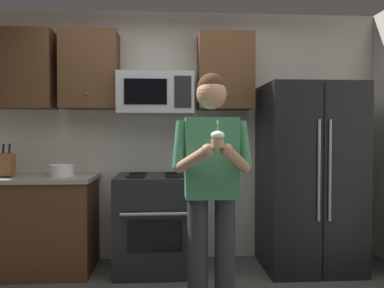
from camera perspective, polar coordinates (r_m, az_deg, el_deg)
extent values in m
cube|color=beige|center=(4.04, -3.23, 1.24)|extent=(4.40, 0.10, 2.60)
cube|color=black|center=(3.75, -5.49, -11.74)|extent=(0.76, 0.66, 0.92)
cube|color=black|center=(3.44, -5.67, -13.68)|extent=(0.48, 0.01, 0.28)
cylinder|color=#99999E|center=(3.37, -5.69, -10.51)|extent=(0.60, 0.03, 0.03)
cylinder|color=black|center=(3.54, -8.50, -4.89)|extent=(0.18, 0.18, 0.01)
cylinder|color=black|center=(3.53, -2.65, -4.89)|extent=(0.18, 0.18, 0.01)
cylinder|color=black|center=(3.82, -8.15, -4.41)|extent=(0.18, 0.18, 0.01)
cylinder|color=black|center=(3.81, -2.73, -4.41)|extent=(0.18, 0.18, 0.01)
cube|color=#9EA0A5|center=(3.79, -5.49, 7.57)|extent=(0.74, 0.40, 0.40)
cube|color=black|center=(3.59, -7.04, 7.90)|extent=(0.40, 0.01, 0.24)
cube|color=black|center=(3.59, -1.40, 7.91)|extent=(0.16, 0.01, 0.30)
cube|color=black|center=(3.89, 17.22, -4.75)|extent=(0.90, 0.72, 1.80)
cylinder|color=gray|center=(3.51, 18.67, -3.80)|extent=(0.02, 0.02, 0.90)
cylinder|color=gray|center=(3.55, 20.16, -3.75)|extent=(0.02, 0.02, 0.90)
cube|color=black|center=(3.55, 19.34, -5.37)|extent=(0.01, 0.01, 1.74)
cube|color=#4C301C|center=(4.15, -25.48, 10.09)|extent=(0.80, 0.34, 0.76)
sphere|color=brown|center=(3.96, -26.41, 6.87)|extent=(0.03, 0.03, 0.03)
cube|color=#4C301C|center=(3.94, -15.13, 10.66)|extent=(0.55, 0.34, 0.76)
sphere|color=brown|center=(3.74, -15.65, 7.30)|extent=(0.03, 0.03, 0.03)
cube|color=#4C301C|center=(3.91, 5.01, 10.78)|extent=(0.55, 0.34, 0.76)
sphere|color=brown|center=(3.70, 5.43, 7.40)|extent=(0.03, 0.03, 0.03)
cube|color=#4C301C|center=(4.03, -24.67, -11.23)|extent=(1.40, 0.62, 0.88)
cube|color=gray|center=(3.95, -24.75, -4.72)|extent=(1.44, 0.66, 0.04)
cube|color=brown|center=(3.94, -26.48, -2.87)|extent=(0.16, 0.15, 0.24)
cylinder|color=black|center=(3.91, -26.63, -0.63)|extent=(0.02, 0.04, 0.09)
cylinder|color=black|center=(3.89, -25.88, -0.63)|extent=(0.02, 0.04, 0.09)
cylinder|color=white|center=(3.80, -19.12, -3.84)|extent=(0.23, 0.23, 0.10)
torus|color=white|center=(3.79, -19.12, -3.06)|extent=(0.24, 0.24, 0.01)
cylinder|color=#262628|center=(2.86, 0.85, -16.65)|extent=(0.15, 0.15, 0.86)
cylinder|color=#262628|center=(2.88, 4.99, -16.51)|extent=(0.15, 0.15, 0.86)
cube|color=#33724C|center=(2.73, 2.95, -2.09)|extent=(0.38, 0.22, 0.58)
sphere|color=#A37556|center=(2.74, 2.96, 7.55)|extent=(0.22, 0.22, 0.22)
sphere|color=#382314|center=(2.76, 2.94, 8.56)|extent=(0.20, 0.20, 0.20)
cylinder|color=#33724C|center=(2.68, -1.76, -0.13)|extent=(0.15, 0.18, 0.35)
cylinder|color=#A37556|center=(2.53, 0.07, -2.42)|extent=(0.26, 0.33, 0.21)
sphere|color=#A37556|center=(2.40, 2.42, -1.00)|extent=(0.09, 0.09, 0.09)
cylinder|color=#33724C|center=(2.73, 7.72, -0.11)|extent=(0.15, 0.18, 0.35)
cylinder|color=#A37556|center=(2.57, 6.78, -2.37)|extent=(0.26, 0.33, 0.21)
sphere|color=#A37556|center=(2.42, 5.25, -0.99)|extent=(0.09, 0.09, 0.09)
cylinder|color=#A87F56|center=(2.39, 3.90, 0.12)|extent=(0.08, 0.08, 0.06)
ellipsoid|color=white|center=(2.39, 3.91, 1.31)|extent=(0.09, 0.09, 0.06)
cylinder|color=#4CBF66|center=(2.39, 3.91, 2.45)|extent=(0.01, 0.01, 0.06)
ellipsoid|color=#FFD159|center=(2.39, 3.91, 3.35)|extent=(0.01, 0.01, 0.02)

